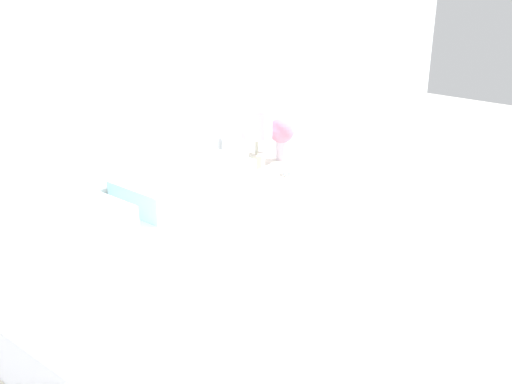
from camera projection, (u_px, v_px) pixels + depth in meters
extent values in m
plane|color=silver|center=(103.00, 307.00, 3.20)|extent=(12.00, 12.00, 0.00)
cube|color=white|center=(67.00, 61.00, 2.76)|extent=(8.00, 0.06, 2.60)
cube|color=beige|center=(252.00, 358.00, 2.52)|extent=(1.72, 2.08, 0.35)
cube|color=white|center=(252.00, 299.00, 2.41)|extent=(1.68, 2.04, 0.23)
cube|color=white|center=(97.00, 225.00, 3.00)|extent=(1.75, 0.05, 0.98)
cube|color=silver|center=(45.00, 237.00, 2.52)|extent=(0.72, 0.36, 0.14)
cube|color=silver|center=(186.00, 183.00, 3.11)|extent=(0.72, 0.36, 0.14)
cube|color=silver|center=(277.00, 207.00, 3.81)|extent=(0.49, 0.47, 0.52)
sphere|color=#B2AD93|center=(309.00, 195.00, 3.61)|extent=(0.02, 0.02, 0.02)
cylinder|color=beige|center=(257.00, 160.00, 3.73)|extent=(0.10, 0.10, 0.08)
cylinder|color=#B7B29E|center=(257.00, 146.00, 3.69)|extent=(0.02, 0.02, 0.11)
cylinder|color=silver|center=(257.00, 123.00, 3.64)|extent=(0.19, 0.19, 0.18)
cylinder|color=silver|center=(281.00, 149.00, 3.85)|extent=(0.07, 0.07, 0.13)
sphere|color=pink|center=(282.00, 130.00, 3.80)|extent=(0.16, 0.16, 0.16)
sphere|color=#609356|center=(285.00, 135.00, 3.85)|extent=(0.07, 0.07, 0.07)
cylinder|color=white|center=(294.00, 173.00, 3.62)|extent=(0.13, 0.13, 0.01)
cylinder|color=white|center=(294.00, 169.00, 3.61)|extent=(0.08, 0.08, 0.05)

